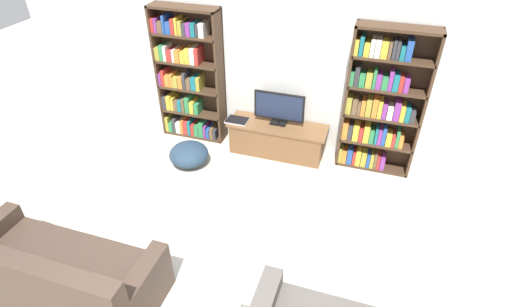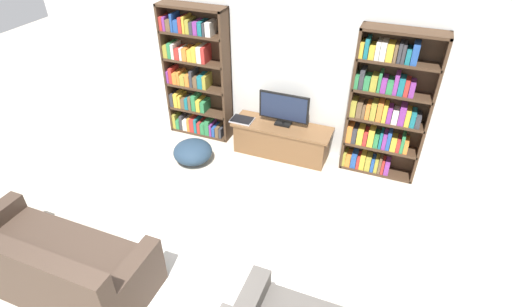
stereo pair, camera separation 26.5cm
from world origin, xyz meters
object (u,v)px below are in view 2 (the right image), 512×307
(couch_left_sectional, at_px, (55,266))
(beanbag_ottoman, at_px, (193,152))
(bookshelf_right, at_px, (385,108))
(tv_stand, at_px, (281,140))
(bookshelf_left, at_px, (195,76))
(television, at_px, (284,109))
(laptop, at_px, (242,120))

(couch_left_sectional, relative_size, beanbag_ottoman, 3.46)
(bookshelf_right, bearing_deg, tv_stand, -174.83)
(bookshelf_left, height_order, television, bookshelf_left)
(television, xyz_separation_m, laptop, (-0.62, -0.13, -0.26))
(tv_stand, xyz_separation_m, television, (-0.00, 0.05, 0.52))
(bookshelf_right, relative_size, television, 2.77)
(bookshelf_left, distance_m, tv_stand, 1.68)
(bookshelf_left, bearing_deg, couch_left_sectional, -88.15)
(bookshelf_right, distance_m, television, 1.42)
(television, bearing_deg, bookshelf_right, 3.25)
(laptop, bearing_deg, bookshelf_left, 166.68)
(tv_stand, bearing_deg, couch_left_sectional, -113.60)
(television, distance_m, laptop, 0.68)
(laptop, distance_m, beanbag_ottoman, 0.89)
(bookshelf_left, relative_size, tv_stand, 1.40)
(couch_left_sectional, height_order, beanbag_ottoman, couch_left_sectional)
(tv_stand, relative_size, beanbag_ottoman, 2.57)
(laptop, relative_size, beanbag_ottoman, 0.58)
(bookshelf_right, xyz_separation_m, beanbag_ottoman, (-2.57, -0.81, -0.85))
(bookshelf_left, xyz_separation_m, couch_left_sectional, (0.11, -3.30, -0.71))
(television, distance_m, beanbag_ottoman, 1.51)
(laptop, bearing_deg, couch_left_sectional, -103.95)
(bookshelf_left, bearing_deg, bookshelf_right, -0.01)
(bookshelf_right, distance_m, tv_stand, 1.60)
(television, bearing_deg, beanbag_ottoman, -148.31)
(bookshelf_right, bearing_deg, couch_left_sectional, -130.15)
(bookshelf_right, xyz_separation_m, television, (-1.40, -0.08, -0.25))
(bookshelf_right, relative_size, laptop, 6.22)
(bookshelf_right, relative_size, beanbag_ottoman, 3.59)
(bookshelf_right, relative_size, couch_left_sectional, 1.04)
(tv_stand, xyz_separation_m, couch_left_sectional, (-1.39, -3.18, 0.04))
(couch_left_sectional, bearing_deg, television, 66.70)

